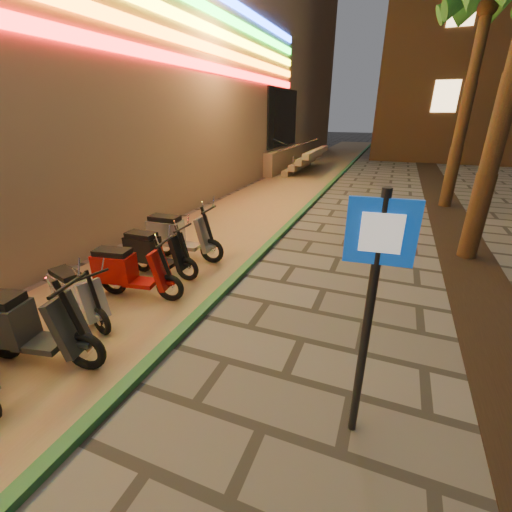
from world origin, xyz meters
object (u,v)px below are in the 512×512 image
at_px(scooter_7, 128,271).
at_px(pedestrian_sign, 372,291).
at_px(scooter_8, 153,252).
at_px(scooter_5, 20,326).
at_px(scooter_9, 177,235).
at_px(scooter_6, 76,294).

bearing_deg(scooter_7, pedestrian_sign, -28.35).
bearing_deg(scooter_7, scooter_8, 90.29).
height_order(scooter_5, scooter_8, scooter_5).
bearing_deg(scooter_8, scooter_7, -80.88).
bearing_deg(scooter_5, pedestrian_sign, -4.78).
height_order(pedestrian_sign, scooter_7, pedestrian_sign).
xyz_separation_m(scooter_8, scooter_9, (-0.04, 0.92, 0.05)).
distance_m(pedestrian_sign, scooter_5, 4.36).
relative_size(pedestrian_sign, scooter_8, 1.59).
bearing_deg(pedestrian_sign, scooter_9, 137.14).
height_order(pedestrian_sign, scooter_9, pedestrian_sign).
bearing_deg(pedestrian_sign, scooter_7, 155.11).
distance_m(scooter_5, scooter_6, 1.07).
bearing_deg(pedestrian_sign, scooter_6, 167.37).
height_order(pedestrian_sign, scooter_6, pedestrian_sign).
xyz_separation_m(scooter_7, scooter_8, (-0.16, 0.93, -0.01)).
relative_size(pedestrian_sign, scooter_5, 1.40).
bearing_deg(scooter_6, scooter_5, -62.04).
distance_m(pedestrian_sign, scooter_6, 4.60).
height_order(scooter_7, scooter_9, scooter_9).
height_order(scooter_6, scooter_8, scooter_8).
bearing_deg(pedestrian_sign, scooter_5, -178.82).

